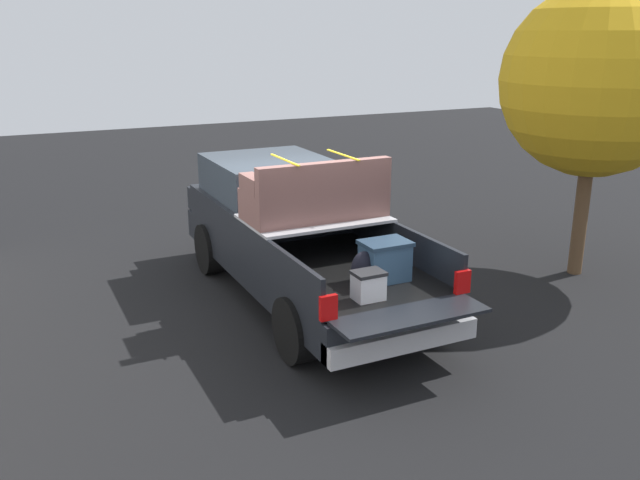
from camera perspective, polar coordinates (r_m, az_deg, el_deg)
The scene contains 3 objects.
ground_plane at distance 10.10m, azimuth -1.49°, elevation -5.05°, with size 40.00×40.00×0.00m, color black.
pickup_truck at distance 10.11m, azimuth -2.43°, elevation 0.85°, with size 6.05×2.06×2.23m.
tree_background at distance 11.35m, azimuth 22.46°, elevation 12.34°, with size 2.94×2.94×4.59m.
Camera 1 is at (-8.52, 3.84, 3.84)m, focal length 37.68 mm.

